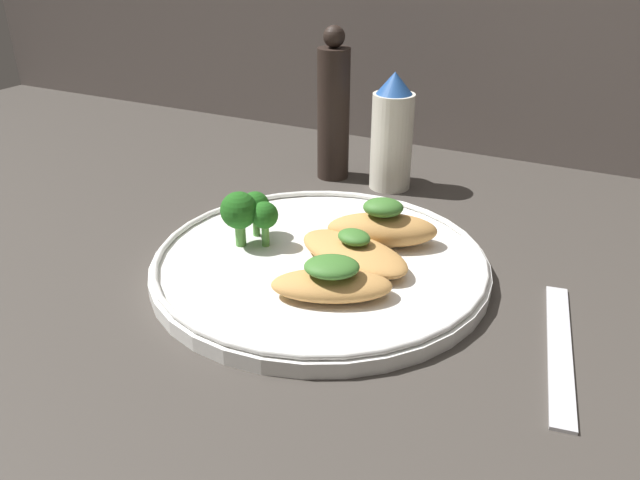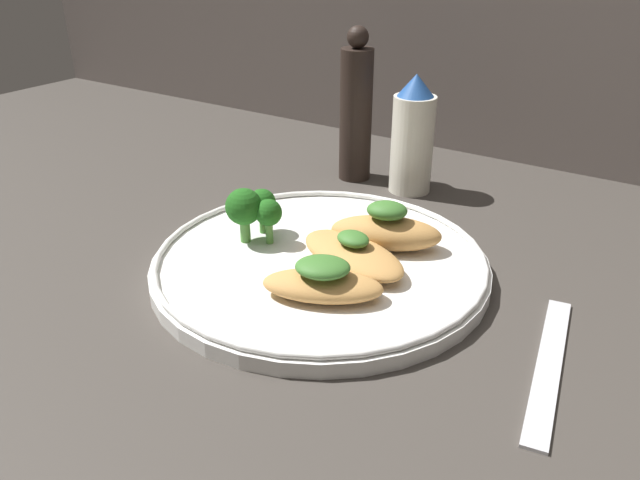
% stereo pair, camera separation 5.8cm
% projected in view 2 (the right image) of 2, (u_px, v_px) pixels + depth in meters
% --- Properties ---
extents(ground_plane, '(1.80, 1.80, 0.01)m').
position_uv_depth(ground_plane, '(320.00, 276.00, 0.60)').
color(ground_plane, '#3D3833').
extents(plate, '(0.32, 0.32, 0.02)m').
position_uv_depth(plate, '(320.00, 262.00, 0.59)').
color(plate, white).
rests_on(plate, ground_plane).
extents(grilled_meat_front, '(0.11, 0.09, 0.04)m').
position_uv_depth(grilled_meat_front, '(323.00, 282.00, 0.52)').
color(grilled_meat_front, tan).
rests_on(grilled_meat_front, plate).
extents(grilled_meat_middle, '(0.13, 0.09, 0.03)m').
position_uv_depth(grilled_meat_middle, '(353.00, 254.00, 0.58)').
color(grilled_meat_middle, tan).
rests_on(grilled_meat_middle, plate).
extents(grilled_meat_back, '(0.12, 0.08, 0.05)m').
position_uv_depth(grilled_meat_back, '(386.00, 230.00, 0.60)').
color(grilled_meat_back, tan).
rests_on(grilled_meat_back, plate).
extents(broccoli_bunch, '(0.05, 0.06, 0.06)m').
position_uv_depth(broccoli_bunch, '(253.00, 208.00, 0.61)').
color(broccoli_bunch, '#569942').
rests_on(broccoli_bunch, plate).
extents(sauce_bottle, '(0.05, 0.05, 0.14)m').
position_uv_depth(sauce_bottle, '(413.00, 137.00, 0.75)').
color(sauce_bottle, silver).
rests_on(sauce_bottle, ground_plane).
extents(pepper_grinder, '(0.04, 0.04, 0.19)m').
position_uv_depth(pepper_grinder, '(356.00, 111.00, 0.78)').
color(pepper_grinder, black).
rests_on(pepper_grinder, ground_plane).
extents(fork, '(0.05, 0.19, 0.01)m').
position_uv_depth(fork, '(549.00, 363.00, 0.47)').
color(fork, silver).
rests_on(fork, ground_plane).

